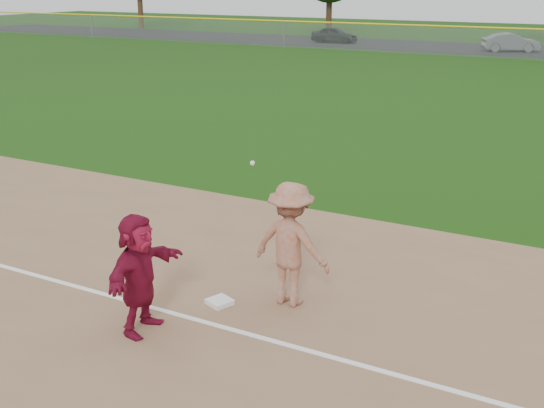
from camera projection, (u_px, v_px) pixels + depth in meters
The scene contains 7 objects.
ground at pixel (229, 302), 11.38m from camera, with size 160.00×160.00×0.00m, color #18410C.
foul_line at pixel (202, 321), 10.70m from camera, with size 60.00×0.10×0.01m, color white.
first_base at pixel (220, 302), 11.27m from camera, with size 0.36×0.36×0.08m, color white.
base_runner at pixel (139, 274), 10.17m from camera, with size 1.74×0.55×1.87m, color maroon.
car_left at pixel (334, 35), 57.23m from camera, with size 1.55×3.84×1.31m, color black.
car_mid at pixel (511, 42), 50.23m from camera, with size 1.41×4.04×1.33m, color slate.
first_base_play at pixel (291, 244), 11.02m from camera, with size 1.37×0.82×2.43m.
Camera 1 is at (5.57, -8.67, 5.14)m, focal length 45.00 mm.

